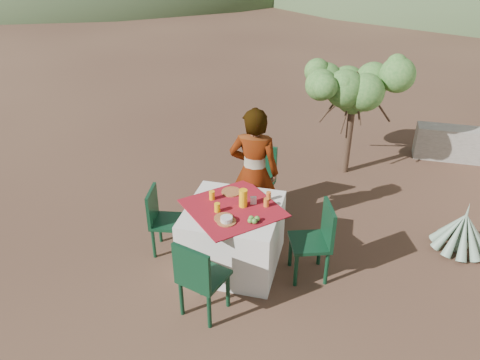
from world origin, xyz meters
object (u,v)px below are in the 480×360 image
Objects in this scene: chair_near at (199,277)px; table at (233,236)px; shrub_tree at (358,92)px; chair_far at (257,178)px; person at (254,173)px; chair_left at (162,218)px; agave at (462,232)px; juice_pitcher at (243,198)px; chair_right at (317,238)px.

table is at bearing -79.80° from chair_near.
chair_far is at bearing -126.63° from shrub_tree.
chair_near is (-0.14, -1.99, -0.03)m from chair_far.
person reaches higher than shrub_tree.
agave is (3.47, 0.90, -0.22)m from chair_left.
juice_pitcher reaches higher than chair_left.
chair_far is at bearing -77.11° from chair_near.
chair_far is at bearing 88.16° from table.
chair_near is 1.03m from juice_pitcher.
person reaches higher than chair_near.
chair_right is (0.90, -1.08, -0.03)m from chair_far.
table is at bearing -85.41° from chair_far.
chair_right is (1.04, 0.91, 0.00)m from chair_near.
chair_near is 1.19m from chair_left.
chair_right is at bearing -151.41° from agave.
table is at bearing -107.28° from chair_right.
table is 2.76m from agave.
chair_far is 4.70× the size of juice_pitcher.
shrub_tree is 2.85m from juice_pitcher.
chair_left is 1.06m from juice_pitcher.
juice_pitcher is at bearing -110.99° from chair_right.
juice_pitcher is (-1.09, -2.60, -0.43)m from shrub_tree.
shrub_tree reaches higher than table.
chair_near is at bearing -102.39° from juice_pitcher.
agave is (2.70, 1.81, -0.26)m from chair_near.
juice_pitcher is (-0.83, 0.03, 0.36)m from chair_right.
agave is (1.41, -1.73, -1.05)m from shrub_tree.
chair_near is 3.26m from agave.
person reaches higher than juice_pitcher.
chair_left is at bearing -178.38° from juice_pitcher.
person is (0.18, 1.59, 0.33)m from chair_near.
chair_left is 3.44m from shrub_tree.
shrub_tree is at bearing 59.80° from chair_far.
shrub_tree is at bearing 155.73° from chair_right.
table is 0.84m from person.
chair_far is at bearing 175.98° from agave.
person is (0.04, -0.40, 0.30)m from chair_far.
shrub_tree is (0.25, 2.63, 0.80)m from chair_right.
person is at bearing -77.64° from chair_far.
juice_pitcher is (0.03, -0.65, 0.03)m from person.
juice_pitcher is at bearing -79.89° from chair_far.
person is 2.30× the size of agave.
table is 1.44× the size of chair_near.
chair_right reaches higher than agave.
chair_far is at bearing -159.03° from chair_right.
shrub_tree reaches higher than chair_left.
shrub_tree is at bearing 129.08° from agave.
person is at bearing -174.98° from agave.
chair_left is at bearing -165.46° from agave.
person is (-0.86, 0.68, 0.33)m from chair_right.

